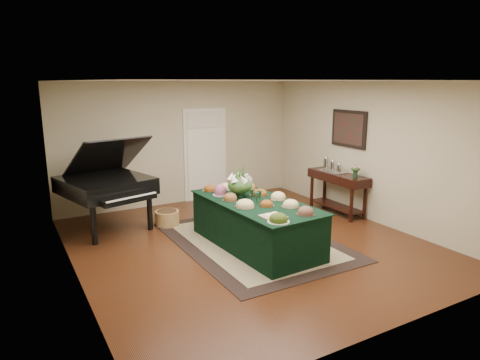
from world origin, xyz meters
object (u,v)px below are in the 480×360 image
buffet_table (255,224)px  floral_centerpiece (240,182)px  grand_piano (106,184)px  mahogany_sideboard (338,182)px

buffet_table → floral_centerpiece: bearing=101.8°
buffet_table → grand_piano: size_ratio=1.30×
grand_piano → buffet_table: bearing=-47.6°
floral_centerpiece → grand_piano: size_ratio=0.23×
grand_piano → mahogany_sideboard: bearing=-17.0°
floral_centerpiece → grand_piano: 2.52m
buffet_table → grand_piano: (-1.92, 2.10, 0.46)m
floral_centerpiece → buffet_table: bearing=-78.2°
buffet_table → grand_piano: bearing=132.4°
grand_piano → mahogany_sideboard: size_ratio=1.35×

